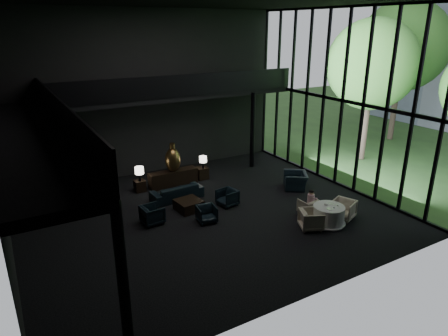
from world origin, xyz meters
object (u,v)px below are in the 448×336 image
lounge_armchair_south (207,214)px  dining_chair_north (308,206)px  dining_table (328,216)px  dining_chair_east (343,208)px  console (173,178)px  coffee_table (189,205)px  sofa (177,189)px  side_table_left (140,186)px  side_table_right (202,173)px  lounge_armchair_west (152,213)px  child (311,197)px  table_lamp_right (203,160)px  dining_chair_west (311,218)px  lounge_armchair_east (227,197)px  window_armchair (296,177)px  table_lamp_left (139,171)px  bronze_urn (173,159)px

lounge_armchair_south → dining_chair_north: lounge_armchair_south is taller
dining_table → dining_chair_east: dining_chair_east is taller
console → coffee_table: size_ratio=2.41×
sofa → dining_chair_east: bearing=132.1°
console → dining_chair_east: dining_chair_east is taller
coffee_table → dining_table: size_ratio=0.73×
side_table_left → side_table_right: bearing=-0.1°
coffee_table → dining_table: 5.58m
lounge_armchair_west → child: (5.78, -2.43, 0.34)m
coffee_table → table_lamp_right: bearing=52.8°
console → dining_chair_west: bearing=-67.2°
dining_chair_west → lounge_armchair_west: bearing=80.7°
lounge_armchair_east → window_armchair: (3.72, 0.03, 0.16)m
table_lamp_left → child: size_ratio=1.11×
dining_chair_west → table_lamp_right: bearing=34.9°
sofa → coffee_table: size_ratio=2.55×
lounge_armchair_east → dining_table: lounge_armchair_east is taller
lounge_armchair_south → child: size_ratio=1.11×
lounge_armchair_west → child: 6.28m
dining_table → dining_chair_north: (-0.03, 1.09, -0.02)m
side_table_right → lounge_armchair_east: bearing=-98.6°
child → dining_chair_east: bearing=132.5°
lounge_armchair_east → table_lamp_right: bearing=161.2°
lounge_armchair_east → lounge_armchair_south: lounge_armchair_east is taller
dining_table → table_lamp_left: bearing=127.8°
dining_chair_east → dining_table: bearing=-106.9°
coffee_table → window_armchair: bearing=-3.9°
sofa → window_armchair: window_armchair is taller
side_table_right → sofa: bearing=-141.5°
lounge_armchair_east → dining_chair_north: (2.43, -2.33, -0.07)m
lounge_armchair_south → dining_chair_north: bearing=-11.8°
lounge_armchair_east → dining_table: (2.46, -3.41, -0.05)m
bronze_urn → child: 6.60m
side_table_left → window_armchair: size_ratio=0.42×
side_table_left → side_table_right: (3.20, -0.00, 0.03)m
console → sofa: bearing=-107.5°
dining_chair_north → lounge_armchair_west: bearing=-23.1°
table_lamp_right → dining_chair_north: table_lamp_right is taller
table_lamp_right → lounge_armchair_east: table_lamp_right is taller
bronze_urn → table_lamp_left: size_ratio=2.00×
console → side_table_left: bearing=175.1°
table_lamp_right → lounge_armchair_west: size_ratio=0.75×
table_lamp_right → dining_table: table_lamp_right is taller
bronze_urn → table_lamp_left: bearing=176.3°
lounge_armchair_east → dining_chair_west: size_ratio=0.87×
table_lamp_left → coffee_table: table_lamp_left is taller
lounge_armchair_west → dining_chair_west: 6.01m
lounge_armchair_west → dining_chair_east: (6.64, -3.37, 0.04)m
bronze_urn → lounge_armchair_south: bronze_urn is taller
side_table_left → table_lamp_right: bearing=-2.7°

